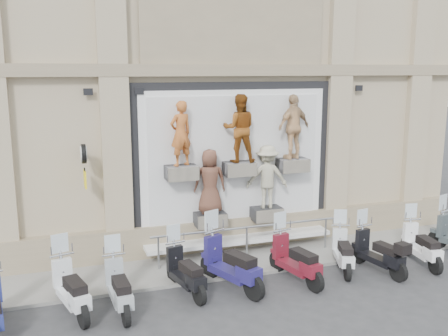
{
  "coord_description": "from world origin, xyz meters",
  "views": [
    {
      "loc": [
        -4.49,
        -9.36,
        4.87
      ],
      "look_at": [
        -0.65,
        1.9,
        2.51
      ],
      "focal_mm": 40.0,
      "sensor_mm": 36.0,
      "label": 1
    }
  ],
  "objects": [
    {
      "name": "scooter_d",
      "position": [
        -1.98,
        0.65,
        0.72
      ],
      "size": [
        0.87,
        1.83,
        1.43
      ],
      "primitive_type": null,
      "rotation": [
        0.0,
        0.0,
        0.21
      ],
      "color": "black",
      "rests_on": "ground"
    },
    {
      "name": "scooter_g",
      "position": [
        2.01,
        0.66,
        0.7
      ],
      "size": [
        1.1,
        1.78,
        1.39
      ],
      "primitive_type": null,
      "rotation": [
        0.0,
        0.0,
        -0.38
      ],
      "color": "silver",
      "rests_on": "ground"
    },
    {
      "name": "building",
      "position": [
        0.0,
        7.0,
        6.0
      ],
      "size": [
        14.0,
        8.6,
        12.0
      ],
      "primitive_type": null,
      "color": "tan",
      "rests_on": "ground"
    },
    {
      "name": "guard_rail",
      "position": [
        0.0,
        2.0,
        0.47
      ],
      "size": [
        5.06,
        0.1,
        0.93
      ],
      "primitive_type": null,
      "color": "#9EA0A5",
      "rests_on": "ground"
    },
    {
      "name": "scooter_h",
      "position": [
        2.76,
        0.29,
        0.72
      ],
      "size": [
        0.84,
        1.85,
        1.45
      ],
      "primitive_type": null,
      "rotation": [
        0.0,
        0.0,
        0.18
      ],
      "color": "black",
      "rests_on": "ground"
    },
    {
      "name": "sidewalk",
      "position": [
        0.0,
        2.1,
        0.04
      ],
      "size": [
        16.0,
        2.2,
        0.08
      ],
      "primitive_type": "cube",
      "color": "gray",
      "rests_on": "ground"
    },
    {
      "name": "scooter_b",
      "position": [
        -4.39,
        0.48,
        0.76
      ],
      "size": [
        1.02,
        1.95,
        1.52
      ],
      "primitive_type": null,
      "rotation": [
        0.0,
        0.0,
        0.27
      ],
      "color": "silver",
      "rests_on": "ground"
    },
    {
      "name": "scooter_e",
      "position": [
        -0.95,
        0.55,
        0.84
      ],
      "size": [
        1.33,
        2.15,
        1.69
      ],
      "primitive_type": null,
      "rotation": [
        0.0,
        0.0,
        0.38
      ],
      "color": "navy",
      "rests_on": "ground"
    },
    {
      "name": "shop_vitrine",
      "position": [
        0.1,
        2.74,
        2.42
      ],
      "size": [
        5.6,
        0.9,
        4.3
      ],
      "color": "black",
      "rests_on": "ground"
    },
    {
      "name": "scooter_f",
      "position": [
        0.61,
        0.45,
        0.76
      ],
      "size": [
        0.94,
        1.95,
        1.52
      ],
      "primitive_type": null,
      "rotation": [
        0.0,
        0.0,
        0.22
      ],
      "color": "maroon",
      "rests_on": "ground"
    },
    {
      "name": "scooter_c",
      "position": [
        -3.46,
        0.27,
        0.73
      ],
      "size": [
        0.62,
        1.82,
        1.46
      ],
      "primitive_type": null,
      "rotation": [
        0.0,
        0.0,
        0.06
      ],
      "color": "#91979D",
      "rests_on": "ground"
    },
    {
      "name": "clock_sign_bracket",
      "position": [
        -3.9,
        2.47,
        2.8
      ],
      "size": [
        0.1,
        0.8,
        1.02
      ],
      "color": "black",
      "rests_on": "ground"
    },
    {
      "name": "ground",
      "position": [
        0.0,
        0.0,
        0.0
      ],
      "size": [
        90.0,
        90.0,
        0.0
      ],
      "primitive_type": "plane",
      "color": "#313134",
      "rests_on": "ground"
    },
    {
      "name": "scooter_i",
      "position": [
        4.09,
        0.35,
        0.72
      ],
      "size": [
        0.77,
        1.83,
        1.44
      ],
      "primitive_type": null,
      "rotation": [
        0.0,
        0.0,
        -0.15
      ],
      "color": "white",
      "rests_on": "ground"
    }
  ]
}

